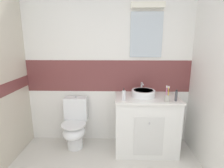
{
  "coord_description": "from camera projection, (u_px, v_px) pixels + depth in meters",
  "views": [
    {
      "loc": [
        0.14,
        -0.4,
        1.62
      ],
      "look_at": [
        0.08,
        1.97,
        1.07
      ],
      "focal_mm": 28.69,
      "sensor_mm": 36.0,
      "label": 1
    }
  ],
  "objects": [
    {
      "name": "toilet",
      "position": [
        75.0,
        125.0,
        2.79
      ],
      "size": [
        0.37,
        0.5,
        0.79
      ],
      "color": "white",
      "rests_on": "ground_plane"
    },
    {
      "name": "soap_dispenser",
      "position": [
        124.0,
        95.0,
        2.44
      ],
      "size": [
        0.05,
        0.05,
        0.18
      ],
      "color": "white",
      "rests_on": "vanity_cabinet"
    },
    {
      "name": "toothbrush_cup",
      "position": [
        167.0,
        97.0,
        2.39
      ],
      "size": [
        0.07,
        0.07,
        0.22
      ],
      "color": "#B2ADA3",
      "rests_on": "vanity_cabinet"
    },
    {
      "name": "toothpaste_tube_upright",
      "position": [
        176.0,
        96.0,
        2.4
      ],
      "size": [
        0.03,
        0.03,
        0.16
      ],
      "color": "#4C4C51",
      "rests_on": "vanity_cabinet"
    },
    {
      "name": "vanity_cabinet",
      "position": [
        145.0,
        123.0,
        2.71
      ],
      "size": [
        0.92,
        0.6,
        0.85
      ],
      "color": "white",
      "rests_on": "ground_plane"
    },
    {
      "name": "sink_basin",
      "position": [
        143.0,
        93.0,
        2.62
      ],
      "size": [
        0.34,
        0.39,
        0.18
      ],
      "color": "white",
      "rests_on": "vanity_cabinet"
    },
    {
      "name": "wall_back_tiled",
      "position": [
        108.0,
        66.0,
        2.86
      ],
      "size": [
        3.2,
        0.2,
        2.5
      ],
      "color": "white",
      "rests_on": "ground_plane"
    }
  ]
}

